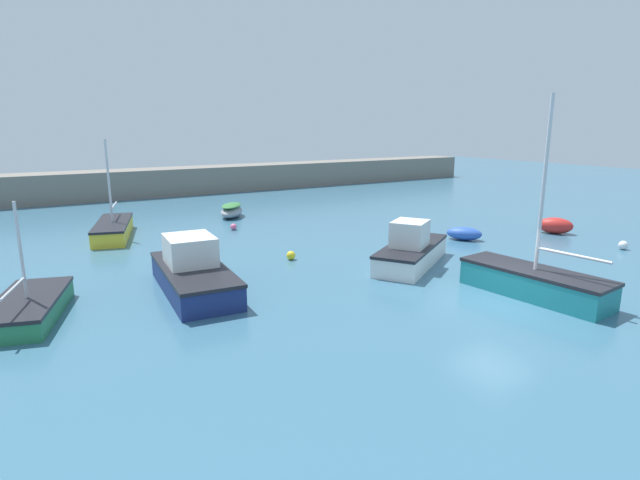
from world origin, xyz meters
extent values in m
cube|color=#38667F|center=(0.00, 0.00, -0.10)|extent=(120.00, 120.00, 0.20)
cube|color=slate|center=(0.00, 33.10, 1.14)|extent=(60.68, 3.32, 2.29)
cube|color=#287A4C|center=(-13.73, 6.50, 0.29)|extent=(2.87, 4.50, 0.57)
cube|color=black|center=(-13.73, 6.50, 0.63)|extent=(2.92, 4.59, 0.12)
cylinder|color=silver|center=(-13.73, 6.50, 2.14)|extent=(0.09, 0.09, 3.14)
cylinder|color=silver|center=(-14.03, 5.48, 1.34)|extent=(0.67, 2.06, 0.08)
ellipsoid|color=red|center=(11.83, 5.80, 0.45)|extent=(1.86, 2.10, 0.90)
cube|color=navy|center=(-8.50, 6.39, 0.41)|extent=(2.52, 5.79, 0.82)
cube|color=black|center=(-8.50, 6.39, 0.88)|extent=(2.57, 5.90, 0.12)
cube|color=silver|center=(-8.47, 6.81, 1.41)|extent=(1.80, 2.10, 1.16)
ellipsoid|color=gray|center=(-1.79, 19.92, 0.36)|extent=(2.62, 3.02, 0.73)
ellipsoid|color=#337238|center=(-1.79, 19.92, 0.78)|extent=(2.35, 2.72, 0.24)
ellipsoid|color=#2D56B7|center=(6.26, 7.29, 0.34)|extent=(1.83, 2.05, 0.69)
cube|color=white|center=(0.64, 5.04, 0.39)|extent=(5.41, 4.34, 0.79)
cube|color=black|center=(0.64, 5.04, 0.85)|extent=(5.52, 4.43, 0.12)
cube|color=silver|center=(0.30, 4.83, 1.39)|extent=(2.03, 1.97, 1.21)
cube|color=yellow|center=(-9.47, 17.54, 0.37)|extent=(2.97, 5.75, 0.73)
cube|color=black|center=(-9.47, 17.54, 0.79)|extent=(3.03, 5.87, 0.12)
cylinder|color=silver|center=(-9.47, 17.54, 2.98)|extent=(0.12, 0.12, 4.48)
cylinder|color=silver|center=(-9.15, 18.75, 1.55)|extent=(0.74, 2.44, 0.10)
cube|color=teal|center=(1.60, -0.30, 0.44)|extent=(2.12, 5.21, 0.88)
cube|color=black|center=(1.60, -0.30, 0.94)|extent=(2.16, 5.32, 0.12)
cylinder|color=silver|center=(1.60, -0.30, 3.91)|extent=(0.13, 0.13, 6.06)
cylinder|color=silver|center=(1.72, -1.53, 1.76)|extent=(0.34, 2.46, 0.10)
sphere|color=#EA668C|center=(-3.21, 15.98, 0.19)|extent=(0.37, 0.37, 0.37)
sphere|color=yellow|center=(-3.45, 8.46, 0.20)|extent=(0.40, 0.40, 0.40)
sphere|color=white|center=(11.30, 1.78, 0.22)|extent=(0.43, 0.43, 0.43)
camera|label=1|loc=(-13.52, -10.76, 5.91)|focal=28.00mm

